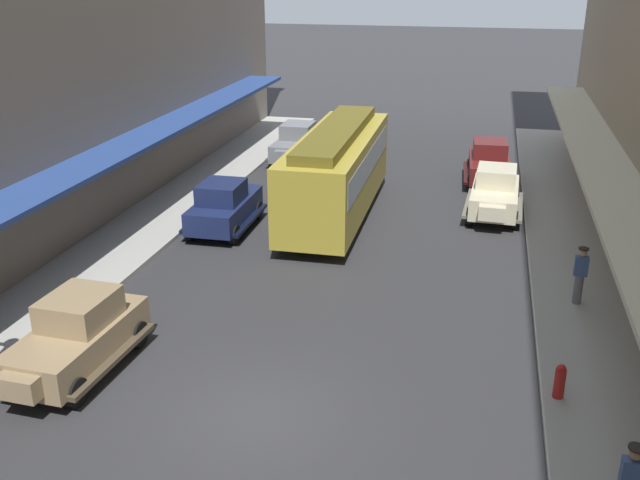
% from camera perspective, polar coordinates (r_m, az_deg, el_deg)
% --- Properties ---
extents(ground_plane, '(200.00, 200.00, 0.00)m').
position_cam_1_polar(ground_plane, '(15.97, -5.08, -13.77)').
color(ground_plane, '#2D2D30').
extents(sidewalk_right, '(3.00, 60.00, 0.15)m').
position_cam_1_polar(sidewalk_right, '(15.66, 23.21, -16.15)').
color(sidewalk_right, '#A8A59E').
rests_on(sidewalk_right, ground).
extents(parked_car_0, '(2.27, 4.31, 1.84)m').
position_cam_1_polar(parked_car_0, '(28.19, 13.75, 3.75)').
color(parked_car_0, beige).
rests_on(parked_car_0, ground).
extents(parked_car_1, '(2.30, 4.32, 1.84)m').
position_cam_1_polar(parked_car_1, '(32.40, 13.32, 6.06)').
color(parked_car_1, '#591919').
rests_on(parked_car_1, ground).
extents(parked_car_2, '(2.30, 4.32, 1.84)m').
position_cam_1_polar(parked_car_2, '(18.01, -18.77, -7.05)').
color(parked_car_2, '#997F5B').
rests_on(parked_car_2, ground).
extents(parked_car_3, '(2.16, 4.27, 1.84)m').
position_cam_1_polar(parked_car_3, '(35.06, -1.86, 7.76)').
color(parked_car_3, slate).
rests_on(parked_car_3, ground).
extents(parked_car_4, '(2.19, 4.28, 1.84)m').
position_cam_1_polar(parked_car_4, '(26.12, -7.62, 2.80)').
color(parked_car_4, '#19234C').
rests_on(parked_car_4, ground).
extents(streetcar, '(2.61, 9.62, 3.46)m').
position_cam_1_polar(streetcar, '(26.95, 1.32, 5.70)').
color(streetcar, gold).
rests_on(streetcar, ground).
extents(fire_hydrant, '(0.24, 0.24, 0.82)m').
position_cam_1_polar(fire_hydrant, '(16.86, 18.54, -10.58)').
color(fire_hydrant, '#B21E19').
rests_on(fire_hydrant, sidewalk_right).
extents(pedestrian_1, '(0.36, 0.28, 1.67)m').
position_cam_1_polar(pedestrian_1, '(21.21, 19.99, -2.62)').
color(pedestrian_1, slate).
rests_on(pedestrian_1, sidewalk_right).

